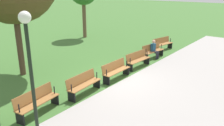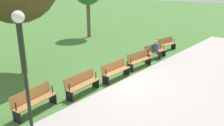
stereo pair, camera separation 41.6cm
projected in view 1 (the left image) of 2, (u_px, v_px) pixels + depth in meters
ground_plane at (117, 79)px, 11.81m from camera, size 120.00×120.00×0.00m
path_paving at (174, 96)px, 10.04m from camera, size 27.48×5.51×0.01m
bench_0 at (163, 43)px, 17.05m from camera, size 1.85×0.82×0.89m
bench_1 at (153, 51)px, 15.20m from camera, size 1.83×0.71×0.89m
bench_2 at (138, 59)px, 13.41m from camera, size 1.82×0.59×0.89m
bench_3 at (116, 70)px, 11.70m from camera, size 1.79×0.47×0.89m
bench_4 at (83, 84)px, 10.08m from camera, size 1.82×0.59×0.89m
bench_5 at (37, 101)px, 8.55m from camera, size 1.83×0.71×0.89m
person_seated at (154, 49)px, 15.03m from camera, size 0.37×0.55×1.20m
lamp_post at (29, 57)px, 6.12m from camera, size 0.32×0.32×3.90m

